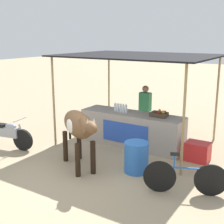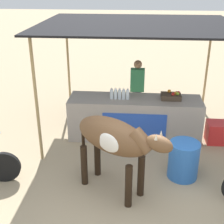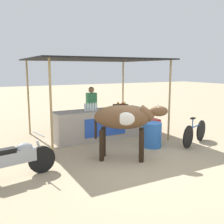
{
  "view_description": "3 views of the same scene",
  "coord_description": "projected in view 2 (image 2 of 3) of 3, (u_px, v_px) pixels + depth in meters",
  "views": [
    {
      "loc": [
        4.04,
        -5.33,
        3.1
      ],
      "look_at": [
        -0.2,
        1.44,
        1.13
      ],
      "focal_mm": 50.0,
      "sensor_mm": 36.0,
      "label": 1
    },
    {
      "loc": [
        0.03,
        -4.36,
        3.55
      ],
      "look_at": [
        -0.44,
        1.15,
        1.08
      ],
      "focal_mm": 50.0,
      "sensor_mm": 36.0,
      "label": 2
    },
    {
      "loc": [
        -3.6,
        -5.3,
        2.27
      ],
      "look_at": [
        0.06,
        1.5,
        0.98
      ],
      "focal_mm": 42.0,
      "sensor_mm": 36.0,
      "label": 3
    }
  ],
  "objects": [
    {
      "name": "stall_awning",
      "position": [
        138.0,
        28.0,
        6.68
      ],
      "size": [
        4.2,
        3.2,
        2.57
      ],
      "color": "black",
      "rests_on": "ground"
    },
    {
      "name": "stall_counter",
      "position": [
        135.0,
        118.0,
        7.21
      ],
      "size": [
        3.0,
        0.82,
        0.96
      ],
      "color": "#9E9389",
      "rests_on": "ground"
    },
    {
      "name": "fruit_crate",
      "position": [
        171.0,
        96.0,
        6.98
      ],
      "size": [
        0.44,
        0.32,
        0.18
      ],
      "color": "#3F3326",
      "rests_on": "stall_counter"
    },
    {
      "name": "water_barrel",
      "position": [
        183.0,
        160.0,
        5.81
      ],
      "size": [
        0.57,
        0.57,
        0.72
      ],
      "primitive_type": "cylinder",
      "color": "blue",
      "rests_on": "ground"
    },
    {
      "name": "cow",
      "position": [
        115.0,
        139.0,
        5.15
      ],
      "size": [
        1.72,
        1.31,
        1.44
      ],
      "color": "brown",
      "rests_on": "ground"
    },
    {
      "name": "vendor_behind_counter",
      "position": [
        137.0,
        92.0,
        7.75
      ],
      "size": [
        0.34,
        0.22,
        1.65
      ],
      "color": "#383842",
      "rests_on": "ground"
    },
    {
      "name": "ground_plane",
      "position": [
        131.0,
        196.0,
        5.41
      ],
      "size": [
        60.0,
        60.0,
        0.0
      ],
      "primitive_type": "plane",
      "color": "tan"
    },
    {
      "name": "water_bottle_row",
      "position": [
        120.0,
        94.0,
        6.96
      ],
      "size": [
        0.43,
        0.07,
        0.25
      ],
      "color": "silver",
      "rests_on": "stall_counter"
    },
    {
      "name": "cooler_box",
      "position": [
        220.0,
        132.0,
        7.07
      ],
      "size": [
        0.6,
        0.44,
        0.48
      ],
      "primitive_type": "cube",
      "color": "red",
      "rests_on": "ground"
    }
  ]
}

